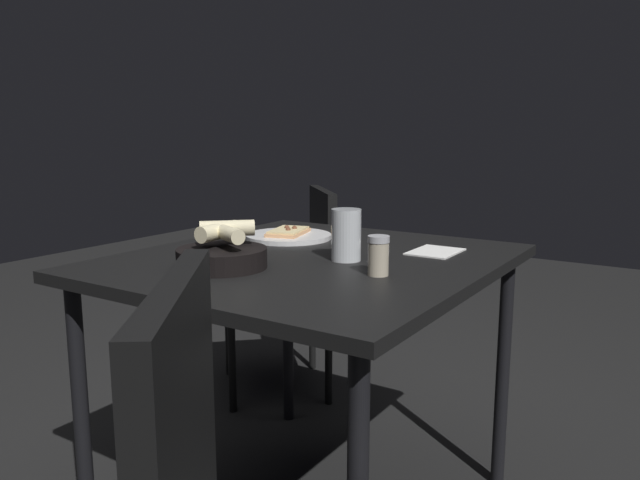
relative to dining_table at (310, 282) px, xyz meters
name	(u,v)px	position (x,y,z in m)	size (l,w,h in m)	color
dining_table	(310,282)	(0.00, 0.00, 0.00)	(1.01, 0.92, 0.75)	black
pizza_plate	(288,235)	(0.19, 0.21, 0.08)	(0.27, 0.27, 0.04)	silver
bread_basket	(223,253)	(-0.23, 0.11, 0.11)	(0.22, 0.22, 0.11)	black
beer_glass	(346,238)	(0.01, -0.10, 0.13)	(0.08, 0.08, 0.13)	silver
pepper_shaker	(378,258)	(-0.09, -0.25, 0.11)	(0.05, 0.05, 0.09)	#BFB299
napkin	(435,252)	(0.24, -0.26, 0.07)	(0.16, 0.12, 0.00)	white
chair_far	(294,276)	(0.70, 0.55, -0.20)	(0.62, 0.62, 0.84)	#282828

